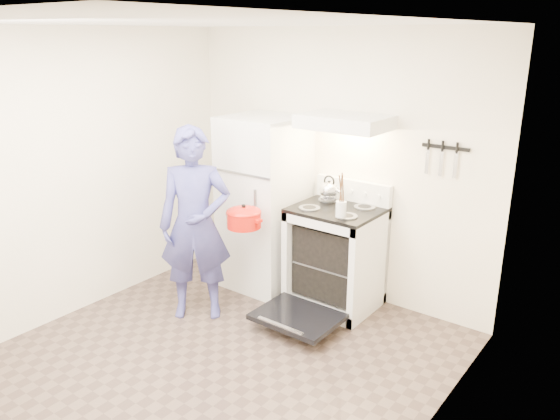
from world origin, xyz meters
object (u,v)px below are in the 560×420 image
object	(u,v)px
refrigerator	(265,203)
stove_body	(335,259)
tea_kettle	(329,189)
dutch_oven	(244,219)
person	(195,225)

from	to	relation	value
refrigerator	stove_body	xyz separation A→B (m)	(0.81, 0.02, -0.39)
refrigerator	tea_kettle	bearing A→B (deg)	11.10
tea_kettle	refrigerator	bearing A→B (deg)	-168.90
refrigerator	dutch_oven	xyz separation A→B (m)	(0.24, -0.59, 0.04)
refrigerator	tea_kettle	world-z (taller)	refrigerator
dutch_oven	tea_kettle	bearing A→B (deg)	59.82
refrigerator	stove_body	bearing A→B (deg)	1.77
person	refrigerator	bearing A→B (deg)	46.25
refrigerator	tea_kettle	distance (m)	0.70
tea_kettle	person	bearing A→B (deg)	-126.09
tea_kettle	dutch_oven	world-z (taller)	tea_kettle
person	tea_kettle	bearing A→B (deg)	14.95
person	dutch_oven	bearing A→B (deg)	3.28
refrigerator	person	distance (m)	0.87
refrigerator	stove_body	world-z (taller)	refrigerator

